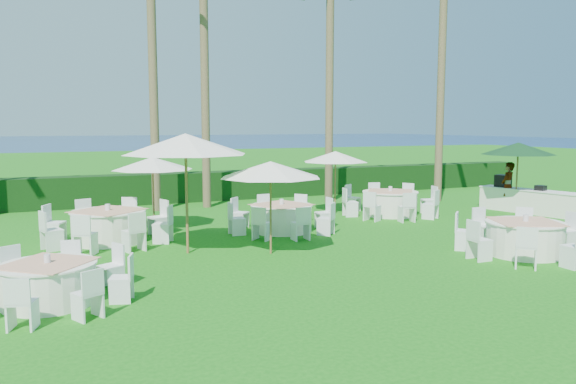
# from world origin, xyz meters

# --- Properties ---
(ground) EXTENTS (120.00, 120.00, 0.00)m
(ground) POSITION_xyz_m (0.00, 0.00, 0.00)
(ground) COLOR #126110
(ground) RESTS_ON ground
(hedge) EXTENTS (34.00, 1.00, 1.20)m
(hedge) POSITION_xyz_m (0.00, 12.00, 0.60)
(hedge) COLOR black
(hedge) RESTS_ON ground
(ocean) EXTENTS (260.00, 260.00, 0.00)m
(ocean) POSITION_xyz_m (0.00, 102.00, 0.00)
(ocean) COLOR #071A4A
(ocean) RESTS_ON ground
(banquet_table_a) EXTENTS (2.91, 2.91, 0.90)m
(banquet_table_a) POSITION_xyz_m (-5.89, -0.34, 0.39)
(banquet_table_a) COLOR white
(banquet_table_a) RESTS_ON ground
(banquet_table_c) EXTENTS (3.29, 3.29, 0.99)m
(banquet_table_c) POSITION_xyz_m (4.89, -0.90, 0.44)
(banquet_table_c) COLOR white
(banquet_table_c) RESTS_ON ground
(banquet_table_d) EXTENTS (3.45, 3.45, 1.04)m
(banquet_table_d) POSITION_xyz_m (-4.33, 4.76, 0.46)
(banquet_table_d) COLOR white
(banquet_table_d) RESTS_ON ground
(banquet_table_e) EXTENTS (3.23, 3.23, 0.98)m
(banquet_table_e) POSITION_xyz_m (0.60, 4.30, 0.43)
(banquet_table_e) COLOR white
(banquet_table_e) RESTS_ON ground
(banquet_table_f) EXTENTS (3.41, 3.41, 1.02)m
(banquet_table_f) POSITION_xyz_m (5.31, 5.57, 0.45)
(banquet_table_f) COLOR white
(banquet_table_f) RESTS_ON ground
(umbrella_a) EXTENTS (3.08, 3.08, 2.97)m
(umbrella_a) POSITION_xyz_m (-2.67, 2.57, 2.71)
(umbrella_a) COLOR brown
(umbrella_a) RESTS_ON ground
(umbrella_b) EXTENTS (2.55, 2.55, 2.29)m
(umbrella_b) POSITION_xyz_m (-0.80, 1.70, 2.09)
(umbrella_b) COLOR brown
(umbrella_b) RESTS_ON ground
(umbrella_c) EXTENTS (2.42, 2.42, 2.22)m
(umbrella_c) POSITION_xyz_m (-2.86, 6.06, 2.02)
(umbrella_c) COLOR brown
(umbrella_c) RESTS_ON ground
(umbrella_d) EXTENTS (2.36, 2.36, 2.24)m
(umbrella_d) POSITION_xyz_m (3.73, 6.74, 2.04)
(umbrella_d) COLOR brown
(umbrella_d) RESTS_ON ground
(umbrella_green) EXTENTS (2.58, 2.58, 2.55)m
(umbrella_green) POSITION_xyz_m (9.78, 4.18, 2.33)
(umbrella_green) COLOR brown
(umbrella_green) RESTS_ON ground
(buffet_table) EXTENTS (1.68, 3.77, 1.31)m
(buffet_table) POSITION_xyz_m (10.18, 3.95, 0.46)
(buffet_table) COLOR white
(buffet_table) RESTS_ON ground
(staff_person) EXTENTS (0.78, 0.66, 1.81)m
(staff_person) POSITION_xyz_m (9.89, 4.70, 0.90)
(staff_person) COLOR gray
(staff_person) RESTS_ON ground
(palm_b) EXTENTS (4.37, 4.25, 9.35)m
(palm_b) POSITION_xyz_m (-2.07, 9.93, 5.14)
(palm_b) COLOR brown
(palm_b) RESTS_ON ground
(palm_c) EXTENTS (4.12, 4.40, 9.94)m
(palm_c) POSITION_xyz_m (-0.11, 10.04, 5.44)
(palm_c) COLOR brown
(palm_c) RESTS_ON ground
(palm_d) EXTENTS (4.13, 4.40, 9.50)m
(palm_d) POSITION_xyz_m (4.89, 9.42, 5.22)
(palm_d) COLOR brown
(palm_d) RESTS_ON ground
(palm_e) EXTENTS (4.22, 4.38, 9.80)m
(palm_e) POSITION_xyz_m (9.24, 7.91, 5.37)
(palm_e) COLOR brown
(palm_e) RESTS_ON ground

